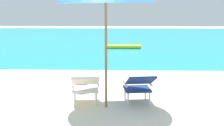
{
  "coord_description": "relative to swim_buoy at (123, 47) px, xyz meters",
  "views": [
    {
      "loc": [
        0.22,
        -5.89,
        1.97
      ],
      "look_at": [
        0.0,
        0.65,
        0.75
      ],
      "focal_mm": 49.57,
      "sensor_mm": 36.0,
      "label": 1
    }
  ],
  "objects": [
    {
      "name": "ground_plane",
      "position": [
        -0.28,
        -4.34,
        -0.1
      ],
      "size": [
        40.0,
        40.0,
        0.0
      ],
      "primitive_type": "plane",
      "color": "beige"
    },
    {
      "name": "lounge_chair_left",
      "position": [
        -0.79,
        -8.3,
        0.31
      ],
      "size": [
        0.64,
        0.94,
        0.68
      ],
      "color": "silver",
      "rests_on": "ground_plane"
    },
    {
      "name": "beach_ball",
      "position": [
        -1.0,
        -7.38,
        0.05
      ],
      "size": [
        0.3,
        0.3,
        0.3
      ],
      "primitive_type": "sphere",
      "color": "purple",
      "rests_on": "ground_plane"
    },
    {
      "name": "ocean_band",
      "position": [
        -0.28,
        4.12,
        -0.09
      ],
      "size": [
        40.0,
        18.0,
        0.01
      ],
      "primitive_type": "cube",
      "color": "teal",
      "rests_on": "ground_plane"
    },
    {
      "name": "lounge_chair_right",
      "position": [
        0.28,
        -8.23,
        0.31
      ],
      "size": [
        0.65,
        0.94,
        0.68
      ],
      "color": "navy",
      "rests_on": "ground_plane"
    },
    {
      "name": "swim_buoy",
      "position": [
        0.0,
        0.0,
        0.0
      ],
      "size": [
        1.6,
        0.18,
        0.18
      ],
      "primitive_type": "cylinder",
      "rotation": [
        0.0,
        1.57,
        0.0
      ],
      "color": "yellow",
      "rests_on": "ocean_band"
    }
  ]
}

